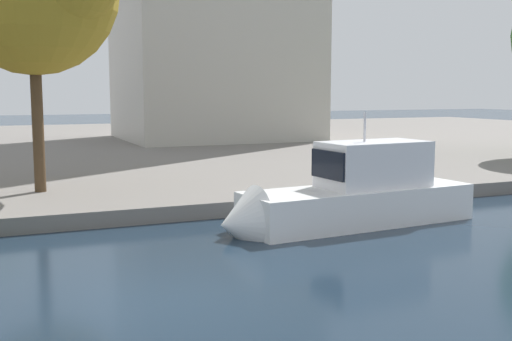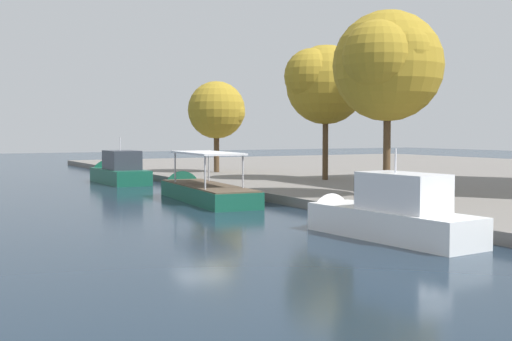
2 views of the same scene
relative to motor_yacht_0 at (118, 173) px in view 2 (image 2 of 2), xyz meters
name	(u,v)px [view 2 (image 2 of 2)]	position (x,y,z in m)	size (l,w,h in m)	color
ground_plane	(201,224)	(26.30, -4.02, -0.83)	(220.00, 220.00, 0.00)	#192838
motor_yacht_0	(118,173)	(0.00, 0.00, 0.00)	(8.88, 2.99, 4.84)	#14513D
tour_boat_1	(202,193)	(16.31, 0.50, -0.39)	(12.51, 3.98, 4.09)	#14513D
motor_yacht_2	(383,217)	(33.64, 0.89, 0.01)	(9.14, 3.03, 4.36)	white
mooring_bollard_0	(140,168)	(-5.81, 3.90, 0.09)	(0.23, 0.23, 0.68)	#2D2D33
tree_1	(388,63)	(25.02, 8.22, 7.43)	(6.39, 6.70, 10.78)	#4C3823
tree_2	(218,108)	(-1.26, 9.98, 5.66)	(5.35, 5.35, 8.48)	#4C3823
tree_3	(321,82)	(11.42, 12.88, 7.41)	(6.23, 6.67, 10.59)	#4C3823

